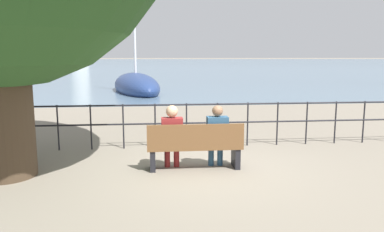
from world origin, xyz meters
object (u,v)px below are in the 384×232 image
at_px(seated_person_left, 172,134).
at_px(harbor_lighthouse, 77,22).
at_px(park_bench, 195,147).
at_px(seated_person_right, 217,134).
at_px(sailboat_2, 136,86).
at_px(sailboat_0, 2,75).

distance_m(seated_person_left, harbor_lighthouse, 87.87).
relative_size(park_bench, harbor_lighthouse, 0.08).
distance_m(park_bench, seated_person_left, 0.51).
relative_size(seated_person_right, sailboat_2, 0.15).
xyz_separation_m(park_bench, seated_person_right, (0.43, 0.08, 0.24)).
xyz_separation_m(seated_person_left, sailboat_2, (-1.38, 16.12, -0.34)).
distance_m(seated_person_right, sailboat_2, 16.28).
relative_size(sailboat_0, harbor_lighthouse, 0.50).
bearing_deg(seated_person_right, seated_person_left, -179.95).
bearing_deg(harbor_lighthouse, sailboat_0, -87.34).
bearing_deg(park_bench, sailboat_0, 115.92).
bearing_deg(park_bench, sailboat_2, 96.37).
bearing_deg(sailboat_0, seated_person_left, -76.24).
xyz_separation_m(seated_person_left, sailboat_0, (-15.39, 32.48, -0.36)).
height_order(sailboat_0, sailboat_2, sailboat_0).
relative_size(seated_person_left, sailboat_0, 0.11).
relative_size(park_bench, sailboat_2, 0.22).
height_order(park_bench, sailboat_0, sailboat_0).
height_order(seated_person_right, harbor_lighthouse, harbor_lighthouse).
xyz_separation_m(seated_person_left, seated_person_right, (0.86, 0.00, -0.01)).
bearing_deg(sailboat_2, sailboat_0, 117.97).
bearing_deg(harbor_lighthouse, seated_person_right, -77.66).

